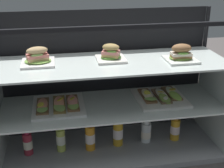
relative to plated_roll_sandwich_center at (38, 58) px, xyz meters
The scene contains 18 objects.
ground_plane 0.86m from the plated_roll_sandwich_center, ahead, with size 6.00×6.00×0.02m, color #57504F.
case_base_deck 0.83m from the plated_roll_sandwich_center, ahead, with size 1.55×0.55×0.04m, color #A2A4A9.
case_frame 0.52m from the plated_roll_sandwich_center, 16.13° to the left, with size 1.55×0.55×0.97m.
riser_lower_tier 0.69m from the plated_roll_sandwich_center, ahead, with size 1.49×0.49×0.32m.
shelf_lower_glass 0.58m from the plated_roll_sandwich_center, ahead, with size 1.51×0.51×0.01m, color silver.
riser_upper_tier 0.51m from the plated_roll_sandwich_center, ahead, with size 1.49×0.49×0.29m.
shelf_upper_glass 0.47m from the plated_roll_sandwich_center, ahead, with size 1.51×0.51×0.01m, color silver.
plated_roll_sandwich_center is the anchor object (origin of this frame).
plated_roll_sandwich_mid_right 0.46m from the plated_roll_sandwich_center, ahead, with size 0.19×0.19×0.11m.
plated_roll_sandwich_near_right_corner 0.92m from the plated_roll_sandwich_center, ahead, with size 0.20×0.20×0.11m.
open_sandwich_tray_far_right 0.34m from the plated_roll_sandwich_center, 16.96° to the right, with size 0.34×0.36×0.06m.
open_sandwich_tray_mid_right 0.88m from the plated_roll_sandwich_center, ahead, with size 0.34×0.36×0.06m.
juice_bottle_front_second 0.60m from the plated_roll_sandwich_center, 161.08° to the right, with size 0.06×0.06×0.22m.
juice_bottle_front_right_end 0.59m from the plated_roll_sandwich_center, 19.71° to the right, with size 0.06×0.06×0.23m.
juice_bottle_back_left 0.65m from the plated_roll_sandwich_center, 10.92° to the right, with size 0.07×0.07×0.24m.
juice_bottle_front_left_end 0.77m from the plated_roll_sandwich_center, ahead, with size 0.07×0.07×0.22m.
juice_bottle_back_right 0.93m from the plated_roll_sandwich_center, ahead, with size 0.07×0.07×0.19m.
juice_bottle_front_middle 1.10m from the plated_roll_sandwich_center, ahead, with size 0.07×0.07×0.22m.
Camera 1 is at (-0.35, -1.89, 1.30)m, focal length 50.42 mm.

